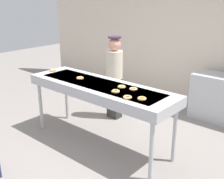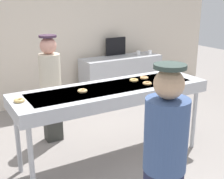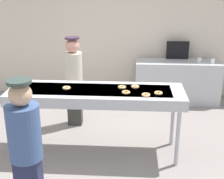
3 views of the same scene
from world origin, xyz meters
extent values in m
plane|color=gray|center=(0.00, 0.00, 0.00)|extent=(16.00, 16.00, 0.00)
cube|color=beige|center=(0.00, 2.57, 1.52)|extent=(8.00, 0.12, 3.03)
cube|color=#B7BABF|center=(0.00, 0.00, 0.92)|extent=(2.47, 0.74, 0.15)
cube|color=slate|center=(0.00, 0.00, 0.95)|extent=(2.10, 0.52, 0.08)
cylinder|color=#B7BABF|center=(-1.14, -0.29, 0.42)|extent=(0.06, 0.06, 0.84)
cylinder|color=#B7BABF|center=(1.14, -0.29, 0.42)|extent=(0.06, 0.06, 0.84)
cylinder|color=#B7BABF|center=(-1.14, 0.29, 0.42)|extent=(0.06, 0.06, 0.84)
cylinder|color=#B7BABF|center=(1.14, 0.29, 0.42)|extent=(0.06, 0.06, 0.84)
torus|color=#EBAA6A|center=(0.55, 0.10, 1.01)|extent=(0.15, 0.15, 0.03)
torus|color=#DDB468|center=(-1.13, 0.02, 1.01)|extent=(0.16, 0.16, 0.03)
torus|color=#E4B864|center=(0.36, 0.07, 1.01)|extent=(0.12, 0.12, 0.03)
torus|color=#EAAA68|center=(0.69, -0.21, 1.01)|extent=(0.13, 0.13, 0.03)
torus|color=#EFB763|center=(0.86, -0.13, 1.01)|extent=(0.16, 0.16, 0.03)
torus|color=#DCB26E|center=(-0.42, -0.01, 1.01)|extent=(0.16, 0.16, 0.03)
torus|color=#E5A965|center=(0.42, -0.14, 1.01)|extent=(0.16, 0.16, 0.03)
cube|color=#32332F|center=(-0.49, 0.92, 0.39)|extent=(0.24, 0.18, 0.78)
cylinder|color=beige|center=(-0.49, 0.92, 1.04)|extent=(0.30, 0.30, 0.51)
sphere|color=tan|center=(-0.49, 0.92, 1.41)|extent=(0.23, 0.23, 0.23)
cylinder|color=#3D273B|center=(-0.49, 0.92, 1.54)|extent=(0.24, 0.24, 0.03)
cylinder|color=#3F598C|center=(-0.49, -1.59, 1.13)|extent=(0.31, 0.31, 0.54)
sphere|color=tan|center=(-0.49, -1.59, 1.50)|extent=(0.21, 0.21, 0.21)
cylinder|color=#32423C|center=(-0.49, -1.59, 1.62)|extent=(0.22, 0.22, 0.03)
cube|color=#B7BABF|center=(1.43, 2.12, 0.43)|extent=(1.70, 0.55, 0.86)
cylinder|color=white|center=(2.09, 2.02, 0.91)|extent=(0.08, 0.08, 0.09)
cylinder|color=white|center=(1.84, 2.09, 0.91)|extent=(0.08, 0.08, 0.09)
cube|color=black|center=(1.43, 2.34, 1.05)|extent=(0.46, 0.04, 0.37)
camera|label=1|loc=(2.77, -2.94, 2.28)|focal=45.48mm
camera|label=2|loc=(-1.78, -3.07, 2.07)|focal=48.30mm
camera|label=3|loc=(0.50, -4.15, 2.50)|focal=50.71mm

